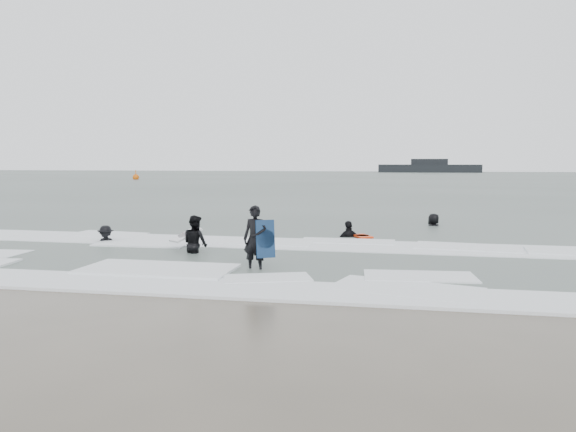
% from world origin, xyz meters
% --- Properties ---
extents(ground, '(320.00, 320.00, 0.00)m').
position_xyz_m(ground, '(0.00, 0.00, 0.00)').
color(ground, brown).
rests_on(ground, ground).
extents(sea, '(320.00, 320.00, 0.00)m').
position_xyz_m(sea, '(0.00, 80.00, 0.06)').
color(sea, '#47544C').
rests_on(sea, ground).
extents(surfer_centre, '(0.67, 0.49, 1.71)m').
position_xyz_m(surfer_centre, '(-0.11, 1.53, 0.00)').
color(surfer_centre, black).
rests_on(surfer_centre, ground).
extents(surfer_wading, '(1.07, 1.02, 1.74)m').
position_xyz_m(surfer_wading, '(-2.60, 3.75, 0.00)').
color(surfer_wading, black).
rests_on(surfer_wading, ground).
extents(surfer_breaker, '(1.08, 0.81, 1.48)m').
position_xyz_m(surfer_breaker, '(-6.44, 5.20, 0.00)').
color(surfer_breaker, black).
rests_on(surfer_breaker, ground).
extents(surfer_right_near, '(1.12, 0.92, 1.79)m').
position_xyz_m(surfer_right_near, '(1.57, 8.37, 0.00)').
color(surfer_right_near, black).
rests_on(surfer_right_near, ground).
extents(surfer_right_far, '(0.97, 1.00, 1.73)m').
position_xyz_m(surfer_right_far, '(4.76, 12.75, 0.00)').
color(surfer_right_far, black).
rests_on(surfer_right_far, ground).
extents(surf_foam, '(30.03, 9.06, 0.09)m').
position_xyz_m(surf_foam, '(0.00, 3.70, 0.04)').
color(surf_foam, white).
rests_on(surf_foam, ground).
extents(bodyboards, '(5.97, 7.43, 1.25)m').
position_xyz_m(bodyboards, '(-0.26, 4.60, 0.50)').
color(bodyboards, '#0E2445').
rests_on(bodyboards, ground).
extents(buoy, '(1.00, 1.00, 1.65)m').
position_xyz_m(buoy, '(-39.11, 70.43, 0.42)').
color(buoy, '#D05209').
rests_on(buoy, ground).
extents(vessel_horizon, '(27.15, 4.85, 3.68)m').
position_xyz_m(vessel_horizon, '(8.77, 145.88, 1.38)').
color(vessel_horizon, black).
rests_on(vessel_horizon, ground).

